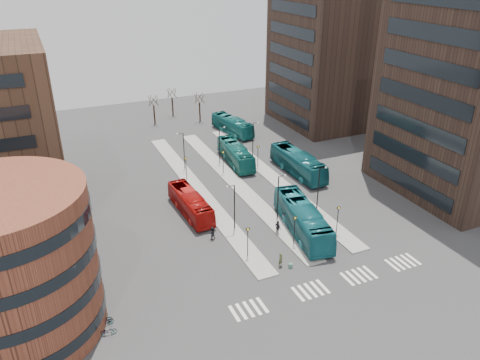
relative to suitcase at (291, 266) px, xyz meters
name	(u,v)px	position (x,y,z in m)	size (l,w,h in m)	color
ground	(342,312)	(0.97, -8.21, -0.26)	(160.00, 160.00, 0.00)	#2C2C2F
island_left	(198,190)	(-3.03, 21.79, -0.18)	(2.50, 45.00, 0.15)	gray
island_mid	(236,183)	(2.97, 21.79, -0.18)	(2.50, 45.00, 0.15)	gray
island_right	(271,176)	(8.97, 21.79, -0.18)	(2.50, 45.00, 0.15)	gray
suitcase	(291,266)	(0.00, 0.00, 0.00)	(0.42, 0.33, 0.52)	navy
red_bus	(190,203)	(-6.12, 15.91, 1.25)	(2.54, 10.85, 3.02)	#AB0F0D
teal_bus_a	(302,219)	(4.96, 5.94, 1.58)	(3.10, 13.23, 3.69)	#16626E
teal_bus_b	(236,154)	(6.02, 28.90, 1.37)	(2.73, 11.68, 3.25)	#125E5A
teal_bus_c	(298,163)	(13.28, 21.21, 1.51)	(2.98, 12.73, 3.55)	#13555F
teal_bus_d	(232,125)	(11.29, 42.55, 1.32)	(2.65, 11.32, 3.15)	#136060
traveller	(281,260)	(-0.87, 0.70, 0.60)	(0.63, 0.41, 1.72)	#4A4C2D
commuter_a	(212,233)	(-5.79, 8.89, 0.58)	(0.82, 0.64, 1.68)	black
commuter_b	(278,228)	(1.98, 6.67, 0.65)	(1.07, 0.45, 1.83)	black
commuter_c	(285,219)	(3.90, 8.42, 0.53)	(1.03, 0.59, 1.59)	black
bicycle_near	(107,331)	(-20.03, -2.12, 0.16)	(0.56, 1.59, 0.84)	gray
bicycle_mid	(104,318)	(-20.03, -0.37, 0.20)	(0.43, 1.54, 0.92)	gray
bicycle_far	(105,322)	(-20.03, -0.82, 0.15)	(0.55, 1.57, 0.82)	gray
crosswalk_stripes	(333,283)	(2.72, -4.21, -0.25)	(22.35, 2.40, 0.01)	silver
round_building	(6,266)	(-27.03, 1.79, 6.73)	(15.16, 15.16, 14.00)	brown
tower_near	(479,86)	(32.95, 7.79, 14.74)	(20.12, 20.00, 30.00)	#30221B
tower_far	(335,46)	(32.95, 41.79, 14.74)	(20.12, 20.00, 30.00)	#30221B
sign_poles	(254,189)	(2.57, 14.79, 2.15)	(12.45, 22.12, 3.65)	black
lamp_posts	(245,166)	(3.61, 19.79, 3.32)	(14.04, 20.24, 6.12)	black
bare_trees	(175,108)	(3.64, 54.46, 2.47)	(10.97, 8.14, 5.90)	black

